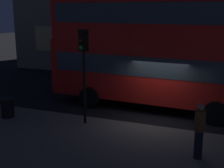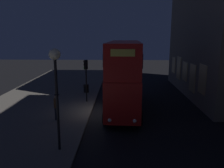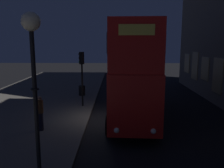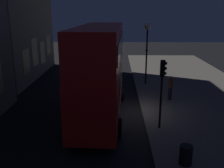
% 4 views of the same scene
% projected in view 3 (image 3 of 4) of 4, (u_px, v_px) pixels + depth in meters
% --- Properties ---
extents(ground_plane, '(80.00, 80.00, 0.00)m').
position_uv_depth(ground_plane, '(103.00, 119.00, 14.20)').
color(ground_plane, black).
extents(sidewalk_slab, '(44.00, 9.83, 0.12)m').
position_uv_depth(sidewalk_slab, '(9.00, 118.00, 14.28)').
color(sidewalk_slab, '#5B564F').
rests_on(sidewalk_slab, ground).
extents(double_decker_bus, '(9.86, 3.08, 5.65)m').
position_uv_depth(double_decker_bus, '(133.00, 67.00, 14.39)').
color(double_decker_bus, red).
rests_on(double_decker_bus, ground).
extents(traffic_light_near_kerb, '(0.37, 0.39, 3.86)m').
position_uv_depth(traffic_light_near_kerb, '(82.00, 67.00, 16.28)').
color(traffic_light_near_kerb, black).
rests_on(traffic_light_near_kerb, sidewalk_slab).
extents(street_lamp, '(0.58, 0.58, 5.40)m').
position_uv_depth(street_lamp, '(33.00, 52.00, 7.14)').
color(street_lamp, black).
rests_on(street_lamp, sidewalk_slab).
extents(pedestrian, '(0.33, 0.33, 1.82)m').
position_uv_depth(pedestrian, '(40.00, 113.00, 11.96)').
color(pedestrian, black).
rests_on(pedestrian, sidewalk_slab).
extents(litter_bin, '(0.56, 0.56, 0.85)m').
position_uv_depth(litter_bin, '(82.00, 90.00, 20.14)').
color(litter_bin, black).
rests_on(litter_bin, sidewalk_slab).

